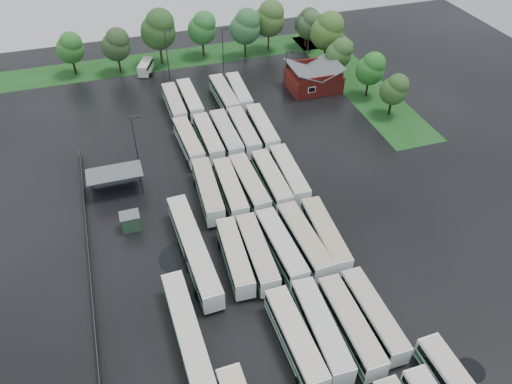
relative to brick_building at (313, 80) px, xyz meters
name	(u,v)px	position (x,y,z in m)	size (l,w,h in m)	color
ground	(269,266)	(-24.00, -42.77, -1.87)	(160.00, 160.00, 0.00)	black
brick_building	(313,80)	(0.00, 0.00, 0.00)	(10.07, 8.60, 5.39)	maroon
wash_shed	(114,174)	(-41.20, -20.74, 1.12)	(8.20, 4.20, 3.58)	#2D2D30
utility_hut	(131,221)	(-40.20, -30.17, -0.55)	(2.70, 2.20, 2.62)	#284933
grass_strip_north	(185,58)	(-22.00, 22.03, -1.86)	(80.00, 10.00, 0.01)	#144314
grass_strip_east	(357,81)	(10.00, 0.03, -1.86)	(10.00, 50.00, 0.01)	#144314
west_fence	(89,258)	(-46.20, -34.77, -1.27)	(0.10, 50.00, 1.20)	#2D2D30
bus_r1c1	(295,339)	(-25.31, -55.13, 0.04)	(2.97, 12.53, 3.47)	white
bus_r1c2	(321,329)	(-22.15, -54.92, 0.06)	(3.00, 12.66, 3.50)	white
bus_r1c3	(350,325)	(-18.81, -55.41, 0.05)	(2.71, 12.52, 3.48)	white
bus_r1c4	(373,315)	(-15.66, -54.87, -0.03)	(2.70, 12.03, 3.34)	white
bus_r2c0	(235,256)	(-28.26, -41.39, -0.03)	(3.15, 12.10, 3.34)	white
bus_r2c1	(257,253)	(-25.37, -41.73, 0.02)	(3.01, 12.39, 3.43)	white
bus_r2c2	(281,247)	(-22.06, -41.68, 0.04)	(3.11, 12.53, 3.46)	white
bus_r2c3	(304,240)	(-18.80, -41.55, 0.07)	(3.14, 12.72, 3.52)	white
bus_r2c4	(325,235)	(-15.74, -41.49, 0.06)	(3.30, 12.69, 3.50)	white
bus_r3c0	(208,190)	(-28.47, -27.62, 0.08)	(3.32, 12.83, 3.54)	white
bus_r3c1	(230,189)	(-25.20, -28.30, 0.02)	(2.98, 12.37, 3.42)	white
bus_r3c2	(249,184)	(-22.19, -28.11, 0.04)	(2.93, 12.50, 3.46)	white
bus_r3c3	(271,180)	(-18.67, -28.11, 0.04)	(2.72, 12.45, 3.46)	white
bus_r3c4	(289,174)	(-15.65, -27.66, 0.05)	(3.12, 12.62, 3.49)	white
bus_r4c0	(189,142)	(-28.51, -14.08, -0.02)	(3.15, 12.19, 3.36)	white
bus_r4c1	(208,138)	(-25.12, -14.08, 0.01)	(2.74, 12.30, 3.42)	white
bus_r4c2	(226,135)	(-22.00, -14.19, 0.07)	(2.81, 12.67, 3.52)	white
bus_r4c3	(244,132)	(-18.86, -14.09, 0.04)	(2.76, 12.50, 3.47)	white
bus_r4c4	(262,129)	(-15.51, -14.11, 0.04)	(3.04, 12.54, 3.47)	white
bus_r5c0	(174,104)	(-28.48, -1.00, -0.01)	(2.69, 12.14, 3.37)	white
bus_r5c1	(190,100)	(-25.36, -0.49, 0.02)	(2.76, 12.36, 3.43)	white
bus_r5c3	(224,95)	(-18.81, -0.80, 0.05)	(2.88, 12.57, 3.49)	white
bus_r5c4	(239,93)	(-15.75, -0.51, -0.02)	(3.07, 12.17, 3.36)	white
artic_bus_west_b	(194,249)	(-33.01, -38.60, 0.08)	(3.49, 18.97, 3.50)	white
artic_bus_west_c	(190,341)	(-36.32, -51.90, 0.00)	(3.09, 18.19, 3.36)	white
minibus	(146,67)	(-31.33, 17.18, -0.50)	(4.08, 6.01, 2.47)	silver
tree_north_0	(70,47)	(-45.58, 21.05, 4.12)	(5.62, 5.62, 9.31)	black
tree_north_1	(116,44)	(-36.37, 18.96, 4.48)	(5.96, 5.96, 9.87)	#33231A
tree_north_2	(159,29)	(-27.17, 20.37, 6.06)	(7.44, 7.44, 12.32)	#3B291D
tree_north_3	(203,28)	(-17.53, 21.40, 4.77)	(6.23, 6.23, 10.32)	#372715
tree_north_4	(246,26)	(-8.68, 18.07, 5.26)	(6.69, 6.69, 11.08)	black
tree_north_5	(270,18)	(-2.50, 20.08, 5.59)	(7.00, 7.00, 11.59)	#33251B
tree_north_6	(308,22)	(6.40, 19.30, 4.00)	(5.51, 5.51, 9.13)	black
tree_east_0	(395,89)	(9.84, -14.01, 3.47)	(5.01, 5.01, 8.30)	black
tree_east_1	(371,68)	(9.07, -6.26, 4.03)	(5.53, 5.53, 9.17)	black
tree_east_2	(340,53)	(6.47, 2.32, 3.83)	(5.38, 5.35, 8.86)	#362519
tree_east_3	(328,31)	(6.96, 9.61, 5.63)	(7.03, 7.03, 11.65)	black
tree_east_4	(310,25)	(6.21, 17.24, 4.03)	(5.53, 5.53, 9.17)	#342313
lamp_post_ne	(286,73)	(-7.28, -3.44, 4.16)	(1.60, 0.31, 10.38)	#2D2D30
lamp_post_nw	(136,141)	(-37.11, -17.47, 4.11)	(1.59, 0.31, 10.29)	#2D2D30
lamp_post_back_w	(167,52)	(-26.93, 12.57, 4.23)	(1.62, 0.31, 10.50)	#2D2D30
lamp_post_back_e	(223,47)	(-15.32, 12.30, 3.74)	(1.49, 0.29, 9.66)	#2D2D30
puddle_2	(181,258)	(-34.78, -37.81, -1.86)	(5.87, 5.87, 0.01)	black
puddle_3	(298,266)	(-20.50, -43.93, -1.86)	(3.52, 3.52, 0.01)	black
puddle_4	(471,370)	(-8.18, -63.40, -1.86)	(3.06, 3.06, 0.01)	black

